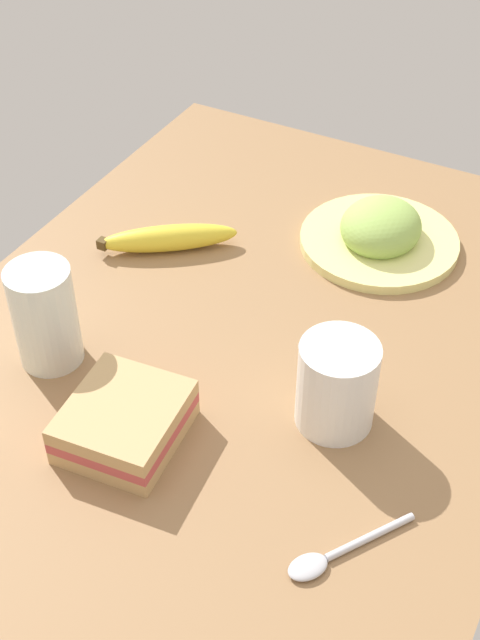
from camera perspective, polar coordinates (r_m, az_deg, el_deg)
The scene contains 7 objects.
tabletop at distance 92.22cm, azimuth 0.00°, elevation -1.86°, with size 90.00×64.00×2.00cm, color #936D47.
plate_of_food at distance 105.28cm, azimuth 9.39°, elevation 5.81°, with size 19.44×19.44×6.09cm.
coffee_mug_black at distance 80.68cm, azimuth 6.52°, elevation -4.25°, with size 9.06×9.18×9.44cm.
sandwich_main at distance 81.18cm, azimuth -7.76°, elevation -6.78°, with size 12.28×11.26×4.40cm.
glass_of_milk at distance 88.40cm, azimuth -12.94°, elevation 0.06°, with size 6.64×6.64×11.44cm.
banana at distance 103.71cm, azimuth -4.83°, elevation 5.50°, with size 12.50×15.40×3.25cm.
spoon at distance 74.22cm, azimuth 6.23°, elevation -15.43°, with size 11.28×8.28×0.80cm.
Camera 1 is at (59.28, 31.44, 64.26)cm, focal length 47.62 mm.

